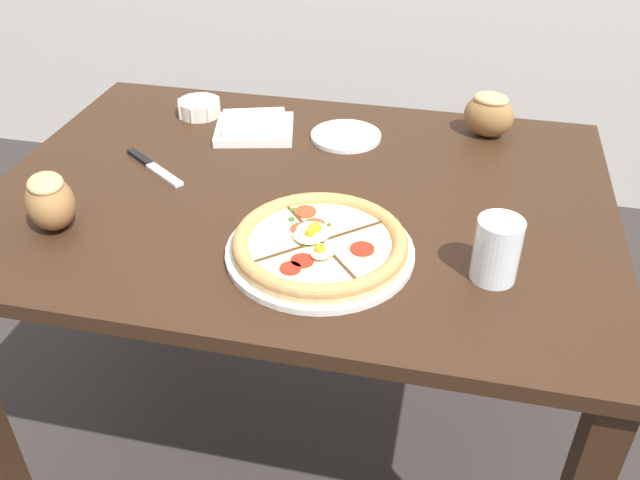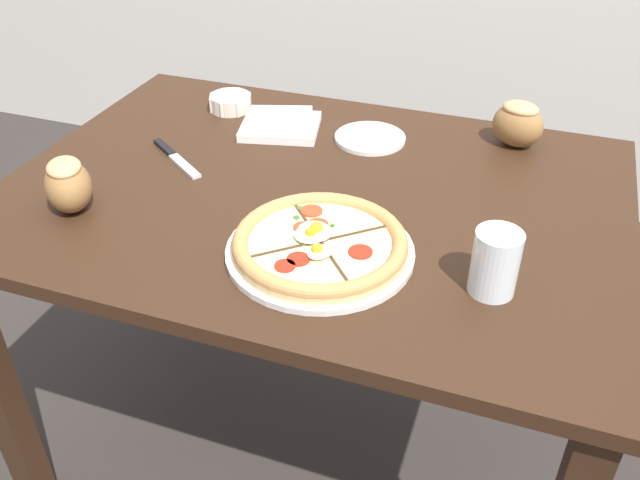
{
  "view_description": "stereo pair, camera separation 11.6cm",
  "coord_description": "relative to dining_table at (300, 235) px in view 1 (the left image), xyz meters",
  "views": [
    {
      "loc": [
        0.3,
        -1.13,
        1.47
      ],
      "look_at": [
        0.09,
        -0.2,
        0.8
      ],
      "focal_mm": 38.0,
      "sensor_mm": 36.0,
      "label": 1
    },
    {
      "loc": [
        0.41,
        -1.1,
        1.47
      ],
      "look_at": [
        0.09,
        -0.2,
        0.8
      ],
      "focal_mm": 38.0,
      "sensor_mm": 36.0,
      "label": 2
    }
  ],
  "objects": [
    {
      "name": "bread_piece_mid",
      "position": [
        -0.41,
        -0.22,
        0.16
      ],
      "size": [
        0.14,
        0.14,
        0.1
      ],
      "rotation": [
        0.0,
        0.0,
        2.25
      ],
      "color": "olive",
      "rests_on": "dining_table"
    },
    {
      "name": "side_saucer",
      "position": [
        0.05,
        0.25,
        0.12
      ],
      "size": [
        0.16,
        0.16,
        0.01
      ],
      "color": "white",
      "rests_on": "dining_table"
    },
    {
      "name": "water_glass",
      "position": [
        0.38,
        -0.2,
        0.16
      ],
      "size": [
        0.08,
        0.08,
        0.11
      ],
      "color": "white",
      "rests_on": "dining_table"
    },
    {
      "name": "knife_main",
      "position": [
        -0.32,
        0.02,
        0.11
      ],
      "size": [
        0.17,
        0.13,
        0.01
      ],
      "rotation": [
        0.0,
        0.0,
        -0.62
      ],
      "color": "silver",
      "rests_on": "dining_table"
    },
    {
      "name": "ground_plane",
      "position": [
        0.0,
        0.0,
        -0.66
      ],
      "size": [
        12.0,
        12.0,
        0.0
      ],
      "primitive_type": "plane",
      "color": "#2D2826"
    },
    {
      "name": "pizza",
      "position": [
        0.09,
        -0.2,
        0.13
      ],
      "size": [
        0.33,
        0.33,
        0.05
      ],
      "color": "white",
      "rests_on": "dining_table"
    },
    {
      "name": "napkin_folded",
      "position": [
        -0.16,
        0.23,
        0.13
      ],
      "size": [
        0.2,
        0.19,
        0.04
      ],
      "rotation": [
        0.0,
        0.0,
        0.23
      ],
      "color": "white",
      "rests_on": "dining_table"
    },
    {
      "name": "dining_table",
      "position": [
        0.0,
        0.0,
        0.0
      ],
      "size": [
        1.23,
        0.89,
        0.77
      ],
      "color": "#331E11",
      "rests_on": "ground_plane"
    },
    {
      "name": "ramekin_bowl",
      "position": [
        -0.32,
        0.29,
        0.13
      ],
      "size": [
        0.11,
        0.11,
        0.04
      ],
      "color": "silver",
      "rests_on": "dining_table"
    },
    {
      "name": "bread_piece_near",
      "position": [
        0.36,
        0.33,
        0.16
      ],
      "size": [
        0.13,
        0.12,
        0.1
      ],
      "rotation": [
        0.0,
        0.0,
        2.83
      ],
      "color": "olive",
      "rests_on": "dining_table"
    }
  ]
}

